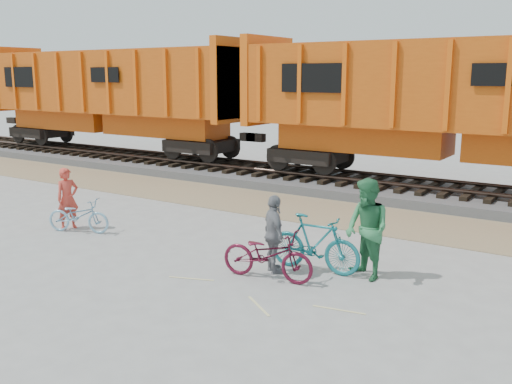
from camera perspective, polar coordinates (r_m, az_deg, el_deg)
ground at (r=11.15m, az=0.19°, el=-8.47°), size 120.00×120.00×0.00m
gravel_strip at (r=15.84m, az=11.13°, el=-2.55°), size 120.00×3.00×0.02m
ballast_bed at (r=19.03m, az=15.16°, el=0.06°), size 120.00×4.00×0.30m
track at (r=18.97m, az=15.21°, el=1.02°), size 120.00×2.60×0.24m
hopper_car_left at (r=26.27m, az=-14.30°, el=9.47°), size 14.00×3.13×4.65m
hopper_car_center at (r=18.31m, az=19.81°, el=8.37°), size 14.00×3.13×4.65m
bicycle_blue at (r=14.75m, az=-17.32°, el=-2.26°), size 1.71×1.10×0.85m
bicycle_teal at (r=11.34m, az=5.88°, el=-5.13°), size 1.94×0.66×1.15m
bicycle_maroon at (r=10.87m, az=1.15°, el=-6.30°), size 1.92×0.88×0.97m
person_solo at (r=15.12m, az=-18.32°, el=-0.62°), size 0.50×0.64×1.56m
person_man at (r=11.01m, az=11.04°, el=-3.68°), size 1.18×1.12×1.93m
person_woman at (r=11.16m, az=1.82°, el=-4.24°), size 0.94×0.89×1.56m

